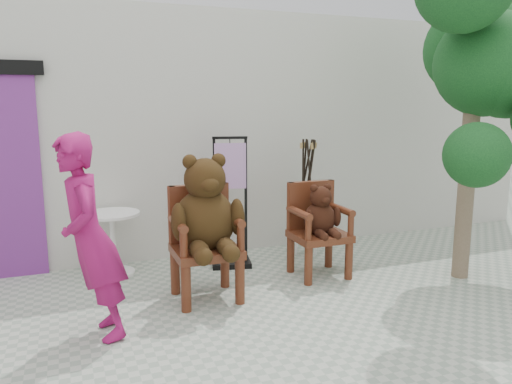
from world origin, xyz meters
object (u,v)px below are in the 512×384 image
at_px(chair_small, 318,220).
at_px(cafe_table, 113,236).
at_px(stool_bucket, 307,205).
at_px(tree, 486,51).
at_px(person, 91,239).
at_px(display_stand, 231,217).
at_px(chair_big, 205,219).

distance_m(chair_small, cafe_table, 2.27).
distance_m(stool_bucket, tree, 2.60).
relative_size(chair_small, stool_bucket, 0.71).
relative_size(chair_small, cafe_table, 1.46).
height_order(person, display_stand, person).
relative_size(chair_big, stool_bucket, 0.98).
relative_size(chair_big, tree, 0.40).
bearing_deg(stool_bucket, cafe_table, 176.83).
bearing_deg(chair_small, chair_big, -170.75).
distance_m(person, display_stand, 2.10).
xyz_separation_m(person, stool_bucket, (2.61, 1.39, -0.19)).
height_order(chair_small, tree, tree).
bearing_deg(cafe_table, tree, -20.47).
relative_size(display_stand, tree, 0.43).
bearing_deg(stool_bucket, display_stand, -177.12).
relative_size(person, tree, 0.47).
bearing_deg(chair_big, display_stand, 58.18).
height_order(cafe_table, stool_bucket, stool_bucket).
distance_m(person, tree, 4.34).
bearing_deg(person, display_stand, 124.86).
bearing_deg(chair_big, tree, -6.74).
relative_size(display_stand, stool_bucket, 1.04).
height_order(person, cafe_table, person).
bearing_deg(display_stand, chair_big, -109.56).
relative_size(person, cafe_table, 2.36).
bearing_deg(chair_small, display_stand, 141.03).
bearing_deg(tree, display_stand, 153.38).
xyz_separation_m(chair_small, stool_bucket, (0.21, 0.70, 0.02)).
bearing_deg(display_stand, stool_bucket, 15.15).
bearing_deg(tree, chair_small, 160.74).
bearing_deg(stool_bucket, person, -152.00).
xyz_separation_m(cafe_table, tree, (3.74, -1.39, 1.98)).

